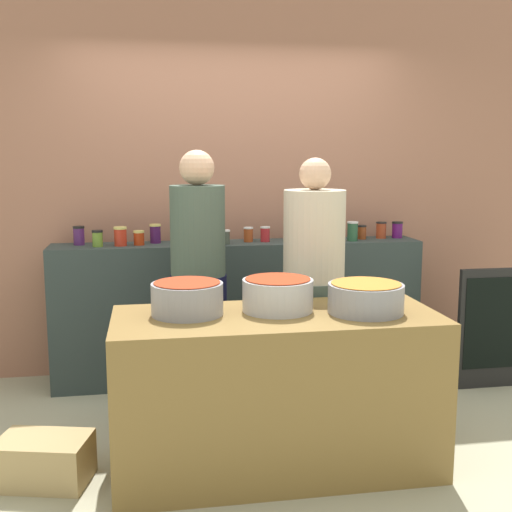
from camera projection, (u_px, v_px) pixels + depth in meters
The scene contains 27 objects.
ground at pixel (266, 441), 3.72m from camera, with size 12.00×12.00×0.00m, color #A29F83.
storefront_wall at pixel (232, 177), 4.90m from camera, with size 4.80×0.12×3.00m, color #9E6852.
display_shelf at pixel (239, 311), 4.71m from camera, with size 2.70×0.36×1.03m, color #2E3A39.
prep_table at pixel (276, 392), 3.36m from camera, with size 1.70×0.70×0.84m, color olive.
preserve_jar_0 at pixel (79, 235), 4.49m from camera, with size 0.08×0.08×0.13m.
preserve_jar_1 at pixel (98, 238), 4.41m from camera, with size 0.08×0.08×0.12m.
preserve_jar_2 at pixel (120, 236), 4.44m from camera, with size 0.09×0.09×0.13m.
preserve_jar_3 at pixel (139, 238), 4.48m from camera, with size 0.08×0.08×0.10m.
preserve_jar_4 at pixel (155, 234), 4.58m from camera, with size 0.08×0.08×0.14m.
preserve_jar_5 at pixel (192, 236), 4.60m from camera, with size 0.09×0.09×0.10m.
preserve_jar_6 at pixel (210, 234), 4.53m from camera, with size 0.08×0.08×0.14m.
preserve_jar_7 at pixel (224, 237), 4.54m from camera, with size 0.09×0.09×0.10m.
preserve_jar_8 at pixel (248, 234), 4.65m from camera, with size 0.07×0.07×0.11m.
preserve_jar_9 at pixel (265, 234), 4.66m from camera, with size 0.07×0.07×0.11m.
preserve_jar_10 at pixel (291, 233), 4.74m from camera, with size 0.07×0.07×0.11m.
preserve_jar_11 at pixel (328, 231), 4.73m from camera, with size 0.09×0.09×0.14m.
preserve_jar_12 at pixel (353, 231), 4.70m from camera, with size 0.08×0.08×0.14m.
preserve_jar_13 at pixel (362, 232), 4.81m from camera, with size 0.07×0.07×0.11m.
preserve_jar_14 at pixel (381, 230), 4.85m from camera, with size 0.08×0.08×0.13m.
preserve_jar_15 at pixel (397, 230), 4.88m from camera, with size 0.08×0.08×0.13m.
cooking_pot_left at pixel (187, 298), 3.28m from camera, with size 0.37×0.37×0.17m.
cooking_pot_center at pixel (278, 295), 3.36m from camera, with size 0.38×0.38×0.18m.
cooking_pot_right at pixel (366, 298), 3.32m from camera, with size 0.40×0.40×0.16m.
cook_with_tongs at pixel (199, 298), 4.01m from camera, with size 0.36×0.36×1.70m.
cook_in_cap at pixel (313, 306), 3.92m from camera, with size 0.39×0.39×1.65m.
bread_crate at pixel (44, 460), 3.24m from camera, with size 0.46×0.30×0.24m, color tan.
chalkboard_sign at pixel (489, 328), 4.53m from camera, with size 0.48×0.05×0.87m.
Camera 1 is at (-0.65, -3.44, 1.66)m, focal length 44.44 mm.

